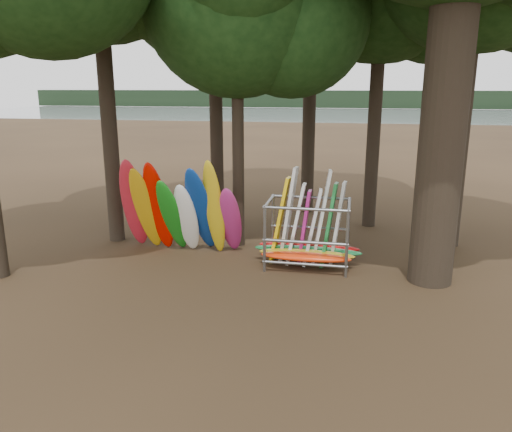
# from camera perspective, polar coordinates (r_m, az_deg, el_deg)

# --- Properties ---
(ground) EXTENTS (120.00, 120.00, 0.00)m
(ground) POSITION_cam_1_polar(r_m,az_deg,el_deg) (13.86, 1.63, -7.30)
(ground) COLOR #47331E
(ground) RESTS_ON ground
(lake) EXTENTS (160.00, 160.00, 0.00)m
(lake) POSITION_cam_1_polar(r_m,az_deg,el_deg) (72.89, 9.64, 10.43)
(lake) COLOR gray
(lake) RESTS_ON ground
(far_shore) EXTENTS (160.00, 4.00, 4.00)m
(far_shore) POSITION_cam_1_polar(r_m,az_deg,el_deg) (122.74, 10.44, 13.00)
(far_shore) COLOR black
(far_shore) RESTS_ON ground
(oak_5) EXTENTS (6.64, 6.64, 10.55)m
(oak_5) POSITION_cam_1_polar(r_m,az_deg,el_deg) (16.19, -2.21, 23.42)
(oak_5) COLOR black
(oak_5) RESTS_ON ground
(kayak_row) EXTENTS (4.00, 1.96, 3.23)m
(kayak_row) POSITION_cam_1_polar(r_m,az_deg,el_deg) (15.81, -8.96, 0.57)
(kayak_row) COLOR red
(kayak_row) RESTS_ON ground
(storage_rack) EXTENTS (3.23, 1.52, 2.91)m
(storage_rack) POSITION_cam_1_polar(r_m,az_deg,el_deg) (14.75, 5.93, -2.21)
(storage_rack) COLOR slate
(storage_rack) RESTS_ON ground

